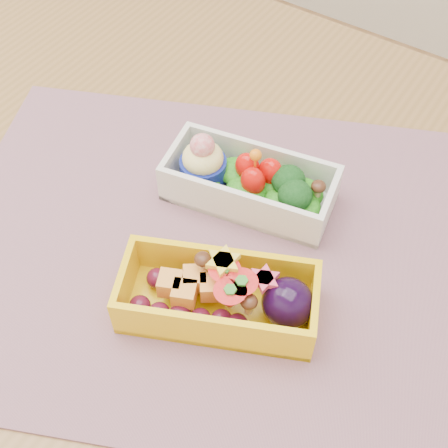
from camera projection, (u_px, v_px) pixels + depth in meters
The scene contains 4 objects.
table at pixel (230, 295), 0.68m from camera, with size 1.20×0.80×0.75m.
placemat at pixel (215, 248), 0.60m from camera, with size 0.54×0.41×0.00m, color #845B5F.
bento_white at pixel (249, 182), 0.62m from camera, with size 0.18×0.11×0.07m.
bento_yellow at pixel (222, 296), 0.53m from camera, with size 0.19×0.14×0.06m.
Camera 1 is at (0.19, -0.30, 1.24)m, focal length 48.39 mm.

